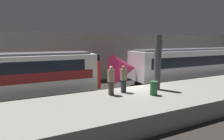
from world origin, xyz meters
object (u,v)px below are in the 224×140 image
train_modern (198,64)px  trash_bin (154,88)px  support_pillar_near (158,63)px  person_waiting (111,80)px  person_walking (124,78)px

train_modern → trash_bin: train_modern is taller
support_pillar_near → trash_bin: 1.94m
person_waiting → trash_bin: size_ratio=2.08×
support_pillar_near → trash_bin: bearing=-135.9°
support_pillar_near → person_waiting: bearing=177.7°
train_modern → person_walking: (-11.09, -3.80, 0.17)m
train_modern → person_waiting: train_modern is taller
person_waiting → trash_bin: 2.61m
person_walking → person_waiting: bearing=-170.8°
support_pillar_near → person_walking: support_pillar_near is taller
person_waiting → person_walking: bearing=9.2°
person_walking → trash_bin: bearing=-41.5°
person_waiting → trash_bin: (2.32, -1.08, -0.52)m
train_modern → trash_bin: 10.93m
train_modern → trash_bin: (-9.70, -5.03, -0.32)m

